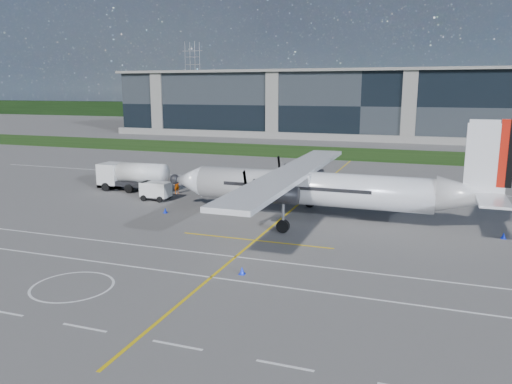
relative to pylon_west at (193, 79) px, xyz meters
name	(u,v)px	position (x,y,z in m)	size (l,w,h in m)	color
ground	(333,159)	(80.00, -110.00, -15.00)	(400.00, 400.00, 0.00)	#615E5C
grass_strip	(341,153)	(80.00, -102.00, -14.98)	(400.00, 18.00, 0.04)	#1A3D10
terminal_building	(367,105)	(80.00, -70.00, -7.50)	(120.00, 20.00, 15.00)	black
tree_line	(388,113)	(80.00, -10.00, -12.00)	(400.00, 6.00, 6.00)	black
pylon_west	(193,79)	(0.00, 0.00, 0.00)	(9.00, 4.60, 30.00)	gray
yellow_taxiway_centerline	(306,198)	(83.00, -140.00, -14.99)	(0.20, 70.00, 0.01)	yellow
white_lane_line	(168,271)	(80.00, -164.00, -14.99)	(90.00, 0.15, 0.01)	white
turboprop_aircraft	(323,169)	(86.51, -148.63, -10.49)	(29.02, 30.10, 9.03)	silver
fuel_tanker_truck	(129,176)	(63.27, -142.94, -13.40)	(8.55, 2.78, 3.21)	silver
baggage_tug	(156,191)	(68.67, -146.28, -14.06)	(3.12, 1.87, 1.87)	silver
ground_crew_person	(177,184)	(69.14, -142.64, -13.94)	(0.86, 0.62, 2.12)	#F25907
safety_cone_portwing	(242,270)	(84.58, -162.89, -14.75)	(0.36, 0.36, 0.50)	#0D28EC
safety_cone_nose_port	(165,210)	(72.31, -150.78, -14.75)	(0.36, 0.36, 0.50)	#0D28EC
safety_cone_stbdwing	(320,185)	(83.15, -134.08, -14.75)	(0.36, 0.36, 0.50)	#0D28EC
safety_cone_tail	(504,236)	(100.74, -149.23, -14.75)	(0.36, 0.36, 0.50)	#0D28EC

